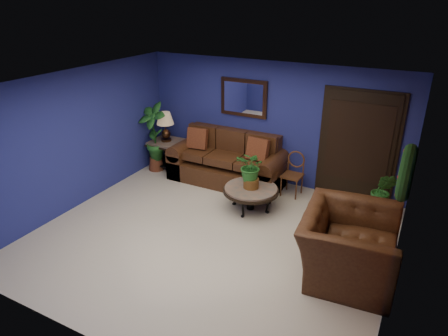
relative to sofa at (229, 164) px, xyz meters
The scene contains 18 objects.
floor 2.25m from the sofa, 70.41° to the right, with size 5.50×5.50×0.00m, color #BEB69E.
wall_back 1.24m from the sofa, 28.87° to the left, with size 5.50×0.04×2.50m, color navy.
wall_left 3.03m from the sofa, 133.83° to the right, with size 0.04×5.00×2.50m, color navy.
wall_right_brick 4.17m from the sofa, 30.89° to the right, with size 0.04×5.00×2.50m, color brown.
ceiling 3.09m from the sofa, 70.41° to the right, with size 5.50×5.00×0.02m, color white.
crown_molding 4.55m from the sofa, 31.11° to the right, with size 0.03×5.00×0.14m, color white.
wall_mirror 1.42m from the sofa, 68.78° to the left, with size 1.02×0.06×0.77m, color #422615.
closet_door 2.62m from the sofa, ahead, with size 1.44×0.06×2.18m, color black.
wreath 4.22m from the sofa, 30.72° to the right, with size 0.72×0.72×0.16m, color black.
sofa is the anchor object (origin of this frame).
coffee_table 1.32m from the sofa, 45.19° to the right, with size 1.02×1.02×0.44m.
end_table 1.56m from the sofa, behind, with size 0.70×0.70×0.64m.
table_lamp 1.71m from the sofa, behind, with size 0.38×0.38×0.63m.
side_chair 1.42m from the sofa, ahead, with size 0.39×0.39×0.87m.
armchair 3.53m from the sofa, 34.86° to the right, with size 1.45×1.27×0.94m, color #442813.
coffee_plant 1.40m from the sofa, 45.19° to the right, with size 0.58×0.52×0.71m.
floor_plant 3.10m from the sofa, ahead, with size 0.44×0.38×0.88m.
tall_plant 1.79m from the sofa, behind, with size 0.76×0.59×1.54m.
Camera 1 is at (2.77, -4.83, 3.68)m, focal length 32.00 mm.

